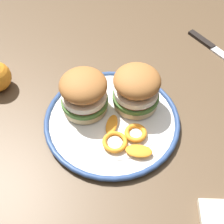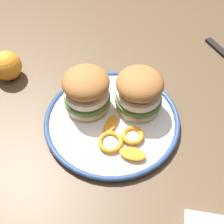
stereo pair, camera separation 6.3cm
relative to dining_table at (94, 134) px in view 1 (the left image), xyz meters
name	(u,v)px [view 1 (the left image)]	position (x,y,z in m)	size (l,w,h in m)	color
ground_plane	(101,221)	(0.00, 0.00, -0.62)	(8.00, 8.00, 0.00)	#4C3D2D
dining_table	(94,134)	(0.00, 0.00, 0.00)	(1.24, 1.02, 0.70)	brown
dinner_plate	(112,120)	(-0.02, -0.05, 0.10)	(0.31, 0.31, 0.02)	white
sandwich_half_left	(84,91)	(0.00, 0.02, 0.15)	(0.13, 0.13, 0.10)	beige
sandwich_half_right	(136,88)	(0.03, -0.10, 0.15)	(0.13, 0.13, 0.10)	beige
orange_peel_curled	(136,133)	(-0.06, -0.11, 0.11)	(0.05, 0.05, 0.01)	orange
orange_peel_strip_long	(139,151)	(-0.10, -0.12, 0.11)	(0.03, 0.06, 0.01)	orange
orange_peel_strip_short	(112,125)	(-0.04, -0.05, 0.11)	(0.06, 0.03, 0.01)	orange
orange_peel_small_curl	(115,142)	(-0.09, -0.07, 0.11)	(0.08, 0.08, 0.01)	orange
table_knife	(214,49)	(0.28, -0.29, 0.09)	(0.17, 0.17, 0.01)	silver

